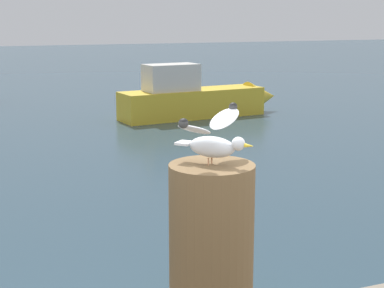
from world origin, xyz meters
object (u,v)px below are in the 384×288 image
seagull (213,138)px  boat_yellow (201,98)px  mooring_post (211,259)px  channel_buoy (215,261)px

seagull → boat_yellow: seagull is taller
boat_yellow → seagull: bearing=-112.7°
mooring_post → boat_yellow: bearing=67.3°
seagull → channel_buoy: bearing=65.4°
seagull → mooring_post: bearing=131.1°
mooring_post → seagull: (0.00, -0.00, 0.60)m
mooring_post → channel_buoy: (1.29, 2.80, -1.30)m
seagull → boat_yellow: 15.23m
mooring_post → seagull: 0.60m
mooring_post → channel_buoy: size_ratio=0.72×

